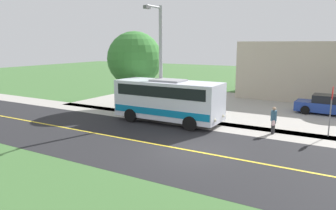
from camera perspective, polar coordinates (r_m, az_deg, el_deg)
ground_plane at (r=16.11m, az=3.72°, el=-8.03°), size 120.00×120.00×0.00m
road_surface at (r=16.11m, az=3.72°, el=-8.01°), size 8.00×100.00×0.01m
sidewalk at (r=20.71m, az=10.18°, el=-3.88°), size 2.40×100.00×0.01m
parking_lot_surface at (r=26.85m, az=21.55°, el=-1.10°), size 14.00×36.00×0.01m
road_centre_line at (r=16.11m, az=3.72°, el=-8.00°), size 0.16×100.00×0.00m
shuttle_bus_front at (r=21.35m, az=0.07°, el=1.09°), size 2.72×7.26×2.88m
pedestrian_with_bags at (r=19.73m, az=18.18°, el=-2.46°), size 0.72×0.34×1.60m
stop_sign at (r=20.06m, az=26.96°, el=0.36°), size 0.76×0.07×2.88m
street_light_pole at (r=21.80m, az=-1.47°, el=8.27°), size 1.97×0.24×7.64m
parked_car_near at (r=26.76m, az=26.45°, el=-0.02°), size 2.11×4.45×1.45m
tree_curbside at (r=26.09m, az=-5.92°, el=8.09°), size 4.36×4.36×6.17m
commercial_building at (r=35.21m, az=27.11°, el=5.57°), size 10.00×16.01×5.39m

